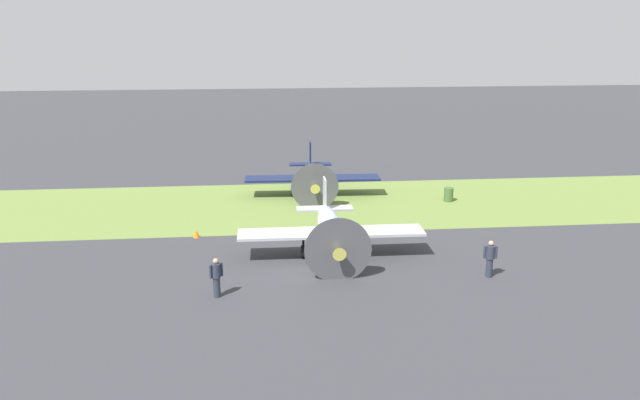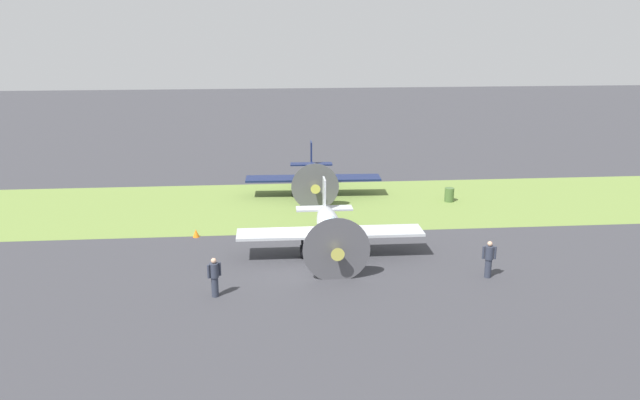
{
  "view_description": "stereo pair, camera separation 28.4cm",
  "coord_description": "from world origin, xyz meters",
  "px_view_note": "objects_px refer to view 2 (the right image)",
  "views": [
    {
      "loc": [
        2.22,
        28.9,
        11.31
      ],
      "look_at": [
        -1.15,
        -6.37,
        1.19
      ],
      "focal_mm": 35.6,
      "sensor_mm": 36.0,
      "label": 1
    },
    {
      "loc": [
        1.94,
        28.93,
        11.31
      ],
      "look_at": [
        -1.15,
        -6.37,
        1.19
      ],
      "focal_mm": 35.6,
      "sensor_mm": 36.0,
      "label": 2
    }
  ],
  "objects_px": {
    "fuel_drum": "(449,195)",
    "runway_marker_cone": "(196,233)",
    "ground_crew_chief": "(489,258)",
    "ground_crew_mechanic": "(214,276)",
    "airplane_wingman": "(313,175)",
    "airplane_lead": "(330,228)"
  },
  "relations": [
    {
      "from": "fuel_drum",
      "to": "runway_marker_cone",
      "type": "height_order",
      "value": "fuel_drum"
    },
    {
      "from": "ground_crew_chief",
      "to": "ground_crew_mechanic",
      "type": "bearing_deg",
      "value": 13.68
    },
    {
      "from": "airplane_wingman",
      "to": "ground_crew_mechanic",
      "type": "distance_m",
      "value": 16.65
    },
    {
      "from": "runway_marker_cone",
      "to": "airplane_wingman",
      "type": "bearing_deg",
      "value": -131.07
    },
    {
      "from": "fuel_drum",
      "to": "runway_marker_cone",
      "type": "relative_size",
      "value": 2.05
    },
    {
      "from": "fuel_drum",
      "to": "ground_crew_mechanic",
      "type": "bearing_deg",
      "value": 43.72
    },
    {
      "from": "airplane_lead",
      "to": "runway_marker_cone",
      "type": "distance_m",
      "value": 7.73
    },
    {
      "from": "airplane_wingman",
      "to": "ground_crew_chief",
      "type": "distance_m",
      "value": 16.25
    },
    {
      "from": "fuel_drum",
      "to": "runway_marker_cone",
      "type": "xyz_separation_m",
      "value": [
        15.55,
        5.58,
        -0.23
      ]
    },
    {
      "from": "ground_crew_mechanic",
      "to": "runway_marker_cone",
      "type": "xyz_separation_m",
      "value": [
        1.58,
        -7.78,
        -0.69
      ]
    },
    {
      "from": "airplane_wingman",
      "to": "runway_marker_cone",
      "type": "bearing_deg",
      "value": 50.9
    },
    {
      "from": "airplane_wingman",
      "to": "ground_crew_chief",
      "type": "relative_size",
      "value": 5.15
    },
    {
      "from": "airplane_wingman",
      "to": "airplane_lead",
      "type": "bearing_deg",
      "value": 91.8
    },
    {
      "from": "ground_crew_chief",
      "to": "runway_marker_cone",
      "type": "height_order",
      "value": "ground_crew_chief"
    },
    {
      "from": "airplane_wingman",
      "to": "fuel_drum",
      "type": "bearing_deg",
      "value": 166.45
    },
    {
      "from": "ground_crew_mechanic",
      "to": "fuel_drum",
      "type": "xyz_separation_m",
      "value": [
        -13.98,
        -13.37,
        -0.46
      ]
    },
    {
      "from": "airplane_lead",
      "to": "ground_crew_chief",
      "type": "distance_m",
      "value": 7.73
    },
    {
      "from": "runway_marker_cone",
      "to": "ground_crew_chief",
      "type": "bearing_deg",
      "value": 153.86
    },
    {
      "from": "airplane_wingman",
      "to": "runway_marker_cone",
      "type": "relative_size",
      "value": 20.27
    },
    {
      "from": "airplane_wingman",
      "to": "ground_crew_mechanic",
      "type": "xyz_separation_m",
      "value": [
        5.37,
        15.76,
        -0.42
      ]
    },
    {
      "from": "ground_crew_chief",
      "to": "fuel_drum",
      "type": "distance_m",
      "value": 12.48
    },
    {
      "from": "airplane_lead",
      "to": "runway_marker_cone",
      "type": "bearing_deg",
      "value": -24.86
    }
  ]
}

